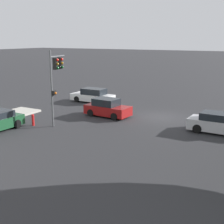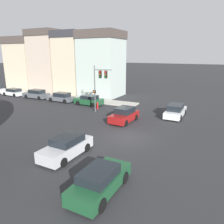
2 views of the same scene
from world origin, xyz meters
name	(u,v)px [view 1 (image 1 of 2)]	position (x,y,z in m)	size (l,w,h in m)	color
ground_plane	(160,117)	(0.00, 0.00, 0.00)	(300.00, 300.00, 0.00)	#28282B
traffic_signal	(56,73)	(6.09, 6.34, 4.05)	(0.87, 2.31, 5.82)	#515456
crossing_car_1	(107,108)	(4.05, 2.09, 0.73)	(4.07, 2.09, 1.57)	maroon
crossing_car_2	(93,96)	(8.56, -2.45, 0.70)	(4.67, 1.93, 1.49)	silver
crossing_car_3	(219,124)	(-5.43, 2.35, 0.70)	(4.33, 1.93, 1.47)	#B7B7BC
fire_hydrant	(33,120)	(7.53, 7.59, 0.49)	(0.22, 0.22, 0.92)	red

